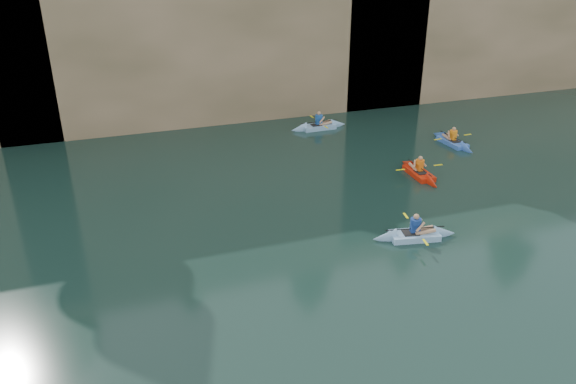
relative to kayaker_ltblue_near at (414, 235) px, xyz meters
name	(u,v)px	position (x,y,z in m)	size (l,w,h in m)	color
cliff_slab_center	(224,16)	(-2.91, 15.99, 5.55)	(24.00, 2.40, 11.40)	tan
cliff_slab_east	(525,15)	(17.09, 15.99, 4.77)	(26.00, 2.40, 9.84)	tan
sea_cave_center	(120,103)	(-8.91, 15.34, 1.45)	(3.50, 1.00, 3.20)	black
sea_cave_east	(360,72)	(5.09, 15.34, 2.10)	(5.00, 1.00, 4.50)	black
kayaker_ltblue_near	(414,235)	(0.00, 0.00, 0.00)	(3.13, 2.35, 1.20)	#87B5E2
kayaker_red_far	(419,173)	(3.12, 4.90, -0.01)	(2.29, 3.16, 1.15)	red
kayaker_ltblue_mid	(319,126)	(1.31, 12.39, 0.00)	(3.25, 2.42, 1.23)	#80ACD7
kayaker_blue_east	(452,142)	(6.86, 7.90, -0.01)	(2.26, 3.24, 1.14)	#3D6DCF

